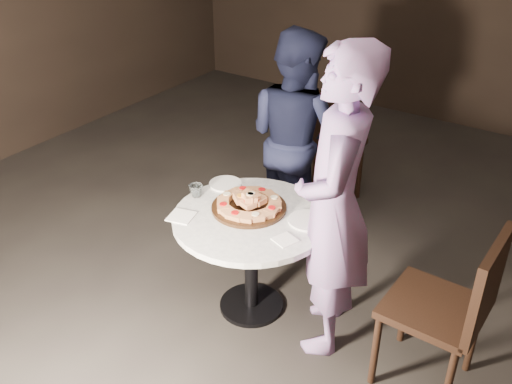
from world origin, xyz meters
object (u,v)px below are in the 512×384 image
chair_far (322,140)px  serving_board (249,207)px  diner_teal (334,207)px  water_glass (196,191)px  focaccia_pile (249,202)px  diner_navy (295,137)px  table (251,234)px  chair_right (455,304)px

chair_far → serving_board: bearing=98.4°
diner_teal → water_glass: bearing=-109.0°
serving_board → focaccia_pile: (0.00, -0.00, 0.04)m
diner_navy → chair_far: bearing=-77.5°
table → water_glass: 0.43m
diner_navy → focaccia_pile: bearing=116.2°
serving_board → water_glass: size_ratio=5.26×
table → chair_far: bearing=100.9°
table → chair_right: 1.16m
table → water_glass: water_glass is taller
serving_board → chair_right: chair_right is taller
focaccia_pile → water_glass: bearing=-170.1°
chair_far → chair_right: 1.87m
table → focaccia_pile: focaccia_pile is taller
table → chair_far: size_ratio=0.93×
water_glass → chair_right: size_ratio=0.09×
chair_right → diner_teal: diner_teal is taller
focaccia_pile → table: bearing=-48.1°
chair_right → diner_teal: size_ratio=0.55×
table → diner_teal: size_ratio=0.55×
water_glass → diner_teal: diner_teal is taller
table → diner_navy: diner_navy is taller
diner_navy → diner_teal: 1.11m
focaccia_pile → diner_teal: (0.53, 0.01, 0.15)m
water_glass → chair_far: chair_far is taller
water_glass → serving_board: bearing=10.1°
diner_navy → diner_teal: (0.73, -0.83, 0.11)m
water_glass → diner_navy: (0.14, 0.90, 0.05)m
serving_board → focaccia_pile: focaccia_pile is taller
diner_navy → diner_teal: diner_teal is taller
serving_board → diner_navy: 0.86m
diner_teal → focaccia_pile: bearing=-112.7°
table → focaccia_pile: bearing=131.9°
water_glass → chair_far: (0.15, 1.30, -0.12)m
serving_board → table: bearing=-46.0°
chair_right → water_glass: bearing=-86.3°
chair_far → table: bearing=100.3°
serving_board → chair_far: chair_far is taller
chair_right → diner_teal: (-0.68, 0.00, 0.32)m
chair_far → diner_teal: (0.73, -1.23, 0.28)m
focaccia_pile → diner_teal: size_ratio=0.22×
chair_far → chair_right: (1.41, -1.23, -0.03)m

